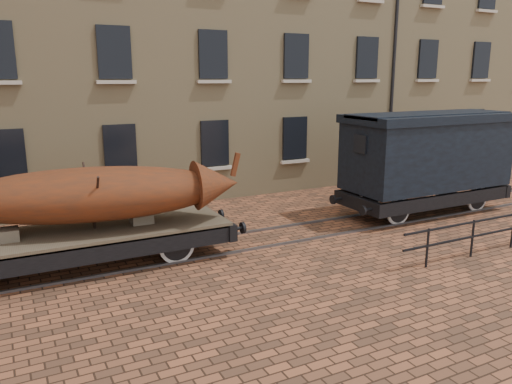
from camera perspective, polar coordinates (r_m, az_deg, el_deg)
name	(u,v)px	position (r m, az deg, el deg)	size (l,w,h in m)	color
ground	(250,241)	(14.45, -0.66, -5.61)	(90.00, 90.00, 0.00)	#4D3121
warehouse_cream	(211,23)	(24.15, -5.18, 18.65)	(40.00, 10.19, 14.00)	tan
rail_track	(250,240)	(14.44, -0.66, -5.50)	(30.00, 1.52, 0.06)	#59595E
flatcar_wagon	(79,239)	(12.92, -19.60, -5.06)	(8.24, 2.23, 1.24)	brown
iron_boat	(92,194)	(12.69, -18.23, -0.20)	(7.42, 3.08, 1.75)	maroon
goods_van	(428,151)	(17.92, 19.01, 4.44)	(6.67, 2.43, 3.45)	black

